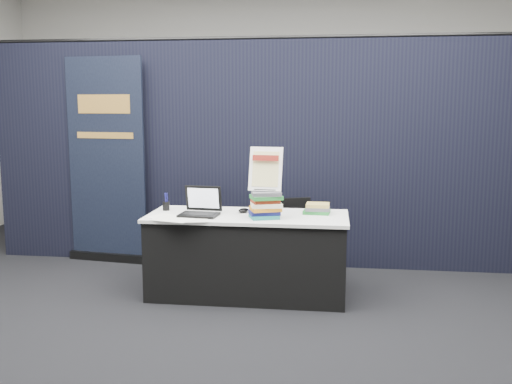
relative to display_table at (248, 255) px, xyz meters
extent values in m
plane|color=black|center=(0.00, -0.55, -0.38)|extent=(8.00, 8.00, 0.00)
cube|color=#B8B5AE|center=(0.00, 3.45, 1.37)|extent=(8.00, 0.02, 3.50)
cube|color=black|center=(0.00, 1.05, 0.82)|extent=(6.00, 0.08, 2.40)
cube|color=black|center=(0.00, 0.00, -0.02)|extent=(1.76, 0.71, 0.72)
cube|color=silver|center=(0.00, 0.00, 0.36)|extent=(1.80, 0.75, 0.03)
cube|color=black|center=(-0.42, -0.13, 0.38)|extent=(0.35, 0.26, 0.02)
cube|color=black|center=(-0.42, -0.01, 0.51)|extent=(0.34, 0.09, 0.24)
cube|color=white|center=(-0.42, -0.02, 0.51)|extent=(0.29, 0.06, 0.18)
ellipsoid|color=black|center=(-0.05, 0.09, 0.39)|extent=(0.12, 0.15, 0.04)
cube|color=white|center=(-0.61, -0.29, 0.38)|extent=(0.39, 0.32, 0.00)
cube|color=white|center=(-0.69, -0.23, 0.38)|extent=(0.40, 0.37, 0.00)
cube|color=silver|center=(-0.43, -0.32, 0.38)|extent=(0.30, 0.24, 0.00)
cylinder|color=black|center=(-0.79, 0.10, 0.41)|extent=(0.06, 0.06, 0.08)
cube|color=#1C6E69|center=(0.17, -0.13, 0.39)|extent=(0.29, 0.25, 0.03)
cube|color=#131655|center=(0.17, -0.13, 0.42)|extent=(0.29, 0.25, 0.03)
cube|color=orange|center=(0.17, -0.13, 0.46)|extent=(0.29, 0.25, 0.03)
cube|color=#EEE9C3|center=(0.17, -0.13, 0.49)|extent=(0.29, 0.25, 0.03)
cube|color=maroon|center=(0.17, -0.13, 0.52)|extent=(0.29, 0.25, 0.03)
cube|color=#217F31|center=(0.17, -0.13, 0.56)|extent=(0.29, 0.25, 0.03)
cube|color=#535358|center=(0.17, -0.13, 0.59)|extent=(0.29, 0.25, 0.03)
cube|color=#217F31|center=(0.62, 0.12, 0.39)|extent=(0.23, 0.19, 0.03)
cube|color=#535358|center=(0.62, 0.12, 0.42)|extent=(0.23, 0.19, 0.03)
cube|color=tan|center=(0.62, 0.12, 0.45)|extent=(0.23, 0.19, 0.03)
cube|color=black|center=(0.17, -0.15, 0.62)|extent=(0.19, 0.03, 0.01)
cylinder|color=black|center=(0.10, -0.06, 0.73)|extent=(0.02, 0.10, 0.28)
cylinder|color=black|center=(0.25, -0.06, 0.73)|extent=(0.02, 0.10, 0.28)
cube|color=white|center=(0.17, -0.10, 0.80)|extent=(0.30, 0.14, 0.38)
cube|color=beige|center=(0.17, -0.11, 0.80)|extent=(0.24, 0.10, 0.30)
cube|color=maroon|center=(0.17, -0.11, 0.90)|extent=(0.23, 0.04, 0.05)
cube|color=black|center=(-1.70, 0.93, -0.33)|extent=(0.96, 0.22, 0.09)
cube|color=black|center=(-1.70, 0.95, 0.75)|extent=(0.89, 0.14, 2.24)
cube|color=gold|center=(-1.70, 0.93, 1.36)|extent=(0.62, 0.08, 0.20)
cube|color=gold|center=(-1.70, 0.93, 1.03)|extent=(0.67, 0.09, 0.07)
cylinder|color=black|center=(0.20, 0.36, -0.18)|extent=(0.02, 0.02, 0.39)
cylinder|color=black|center=(0.54, 0.36, -0.18)|extent=(0.02, 0.02, 0.39)
cylinder|color=black|center=(0.20, 0.71, -0.18)|extent=(0.02, 0.02, 0.39)
cylinder|color=black|center=(0.54, 0.71, -0.18)|extent=(0.02, 0.02, 0.39)
cube|color=black|center=(0.37, 0.54, 0.03)|extent=(0.47, 0.47, 0.03)
cube|color=black|center=(0.37, 0.71, 0.35)|extent=(0.33, 0.15, 0.14)
camera|label=1|loc=(0.74, -4.99, 1.36)|focal=40.00mm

